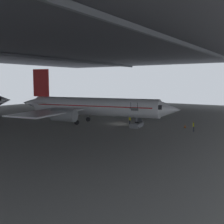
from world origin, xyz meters
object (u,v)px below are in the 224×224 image
Objects in this scene: crew_worker_by_stairs at (130,120)px; crew_worker_near_nose at (193,126)px; traffic_cone_orange at (185,126)px; airplane_main at (91,107)px; boarding_stairs at (137,123)px.

crew_worker_near_nose is at bearing -93.29° from crew_worker_by_stairs.
traffic_cone_orange is (2.89, 2.34, -0.65)m from crew_worker_near_nose.
traffic_cone_orange is at bearing 39.05° from crew_worker_near_nose.
crew_worker_near_nose is at bearing -140.95° from traffic_cone_orange.
crew_worker_by_stairs is at bearing -65.45° from airplane_main.
crew_worker_near_nose is (1.04, -9.74, 0.23)m from boarding_stairs.
airplane_main is 19.16m from crew_worker_near_nose.
crew_worker_near_nose is at bearing -82.82° from airplane_main.
boarding_stairs is 8.38m from traffic_cone_orange.
airplane_main is 19.91× the size of crew_worker_near_nose.
airplane_main reaches higher than boarding_stairs.
crew_worker_by_stairs reaches higher than traffic_cone_orange.
traffic_cone_orange is (3.93, -7.39, -0.42)m from boarding_stairs.
boarding_stairs is at bearing 117.99° from traffic_cone_orange.
crew_worker_by_stairs is 2.72× the size of traffic_cone_orange.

